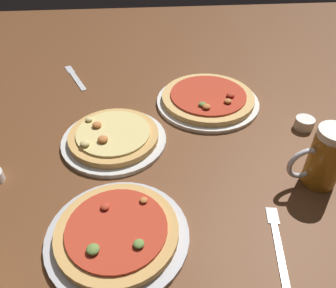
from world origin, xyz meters
name	(u,v)px	position (x,y,z in m)	size (l,w,h in m)	color
ground_plane	(168,154)	(0.00, 0.00, -0.01)	(2.40, 2.40, 0.03)	brown
pizza_plate_near	(117,233)	(-0.13, -0.27, 0.02)	(0.30, 0.30, 0.05)	#B2B2B7
pizza_plate_far	(208,99)	(0.15, 0.22, 0.02)	(0.33, 0.33, 0.05)	silver
pizza_plate_side	(114,137)	(-0.15, 0.05, 0.02)	(0.29, 0.29, 0.05)	silver
beer_mug_dark	(325,158)	(0.35, -0.15, 0.08)	(0.14, 0.08, 0.16)	#9E6619
ramekin_sauce	(304,123)	(0.41, 0.07, 0.02)	(0.06, 0.06, 0.03)	silver
fork_left	(279,246)	(0.20, -0.32, 0.00)	(0.06, 0.22, 0.01)	silver
knife_right	(75,77)	(-0.30, 0.43, 0.00)	(0.10, 0.20, 0.01)	silver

